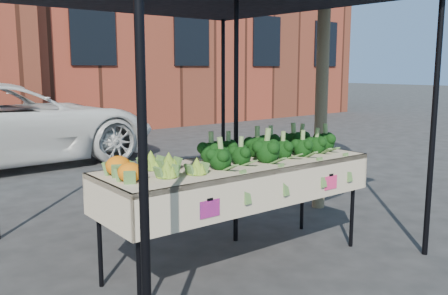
# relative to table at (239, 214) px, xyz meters

# --- Properties ---
(ground) EXTENTS (90.00, 90.00, 0.00)m
(ground) POSITION_rel_table_xyz_m (0.17, 0.05, -0.45)
(ground) COLOR #252527
(table) EXTENTS (2.43, 0.88, 0.90)m
(table) POSITION_rel_table_xyz_m (0.00, 0.00, 0.00)
(table) COLOR beige
(table) RESTS_ON ground
(canopy) EXTENTS (3.16, 3.16, 2.74)m
(canopy) POSITION_rel_table_xyz_m (0.01, 0.54, 0.92)
(canopy) COLOR black
(canopy) RESTS_ON ground
(broccoli_heap) EXTENTS (1.53, 0.56, 0.25)m
(broccoli_heap) POSITION_rel_table_xyz_m (0.36, 0.03, 0.57)
(broccoli_heap) COLOR black
(broccoli_heap) RESTS_ON table
(romanesco_cluster) EXTENTS (0.42, 0.56, 0.19)m
(romanesco_cluster) POSITION_rel_table_xyz_m (-0.67, 0.04, 0.54)
(romanesco_cluster) COLOR #80B336
(romanesco_cluster) RESTS_ON table
(cauliflower_pair) EXTENTS (0.22, 0.42, 0.17)m
(cauliflower_pair) POSITION_rel_table_xyz_m (-1.04, 0.07, 0.53)
(cauliflower_pair) COLOR orange
(cauliflower_pair) RESTS_ON table
(street_tree) EXTENTS (2.20, 2.20, 4.34)m
(street_tree) POSITION_rel_table_xyz_m (1.91, 0.70, 1.72)
(street_tree) COLOR #1E4C14
(street_tree) RESTS_ON ground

